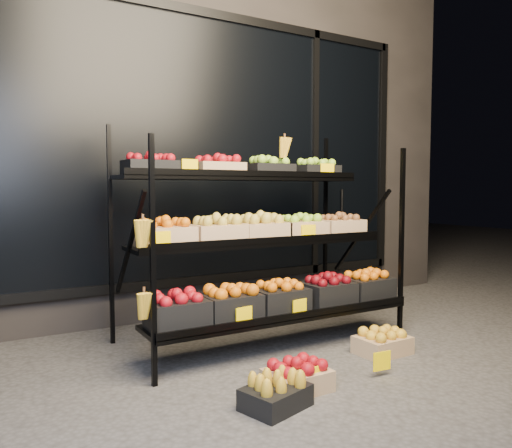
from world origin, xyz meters
TOP-DOWN VIEW (x-y plane):
  - ground at (0.00, 0.00)m, footprint 24.00×24.00m
  - building at (0.00, 2.59)m, footprint 6.00×2.08m
  - display_rack at (-0.01, 0.60)m, footprint 2.18×1.02m
  - tag_floor_a at (-0.27, -0.40)m, footprint 0.13×0.01m
  - tag_floor_b at (0.26, -0.40)m, footprint 0.13×0.01m
  - floor_crate_left at (-0.33, -0.31)m, footprint 0.36×0.27m
  - floor_crate_midleft at (-0.56, -0.44)m, footprint 0.40×0.34m
  - floor_crate_midright at (0.58, -0.08)m, footprint 0.37×0.28m

SIDE VIEW (x-z plane):
  - ground at x=0.00m, z-range 0.00..0.00m
  - tag_floor_a at x=-0.27m, z-range 0.00..0.12m
  - tag_floor_b at x=0.26m, z-range 0.00..0.12m
  - floor_crate_midleft at x=-0.56m, z-range -0.01..0.18m
  - floor_crate_left at x=-0.33m, z-range -0.01..0.18m
  - floor_crate_midright at x=0.58m, z-range -0.01..0.18m
  - display_rack at x=-0.01m, z-range -0.07..1.65m
  - building at x=0.00m, z-range 0.00..3.50m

